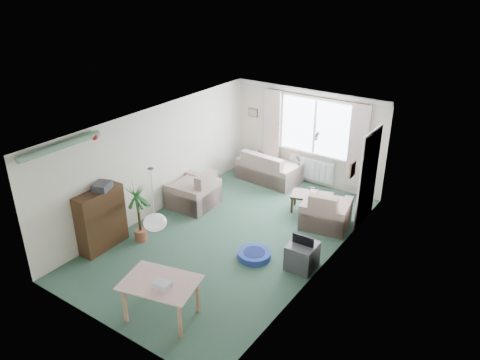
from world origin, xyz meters
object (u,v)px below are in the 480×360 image
Objects in this scene: armchair_corner at (326,208)px; tv_cube at (302,256)px; sofa at (269,166)px; coffee_table at (311,203)px; houseplant at (139,213)px; armchair_left at (193,188)px; dining_table at (162,300)px; pet_bed at (254,255)px; bookshelf at (101,220)px.

tv_cube is (0.30, -1.64, -0.18)m from armchair_corner.
sofa is 1.66× the size of armchair_corner.
houseplant reaches higher than coffee_table.
armchair_left reaches higher than coffee_table.
armchair_left is at bearing 122.19° from dining_table.
dining_table is at bearing 107.92° from sofa.
coffee_table is 3.84m from houseplant.
houseplant is at bearing -161.07° from pet_bed.
bookshelf reaches higher than dining_table.
coffee_table is 1.67× the size of tv_cube.
armchair_corner is at bearing 43.22° from houseplant.
coffee_table is at bearing 115.95° from armchair_left.
tv_cube is (3.20, -0.76, -0.19)m from armchair_left.
houseplant reaches higher than sofa.
bookshelf is 1.94× the size of pet_bed.
pet_bed is at bearing -166.88° from tv_cube.
armchair_corner is 2.00m from pet_bed.
armchair_corner is 0.97× the size of armchair_left.
sofa is 5.50m from dining_table.
armchair_corner is 0.90× the size of dining_table.
sofa is 3.84m from tv_cube.
tv_cube is at bearing 15.34° from pet_bed.
armchair_left is at bearing 76.05° from sofa.
pet_bed is at bearing 63.98° from armchair_left.
armchair_corner reaches higher than tv_cube.
coffee_table is 0.86× the size of dining_table.
armchair_left is 2.70m from coffee_table.
armchair_left is (-0.71, -2.16, 0.05)m from sofa.
sofa is 1.60× the size of armchair_left.
armchair_corner is 0.76× the size of houseplant.
sofa reaches higher than tv_cube.
armchair_left is at bearing 164.49° from tv_cube.
armchair_corner is (2.19, -1.28, 0.03)m from sofa.
dining_table is (2.01, -3.19, -0.11)m from armchair_left.
coffee_table is 0.73× the size of houseplant.
armchair_corner is 0.78× the size of bookshelf.
dining_table is (2.35, -0.84, -0.28)m from bookshelf.
houseplant is at bearing -126.73° from coffee_table.
bookshelf is at bearing -126.59° from coffee_table.
bookshelf is at bearing 160.28° from dining_table.
sofa is 4.63m from bookshelf.
coffee_table is 4.50m from dining_table.
armchair_corner is at bearing 42.97° from bookshelf.
armchair_left is 1.08× the size of coffee_table.
armchair_corner is 3.87m from houseplant.
pet_bed is (2.24, 0.77, -0.56)m from houseplant.
houseplant is at bearing 85.18° from sofa.
sofa is 2.49× the size of pet_bed.
armchair_corner is 3.03m from armchair_left.
armchair_corner is at bearing -37.10° from coffee_table.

